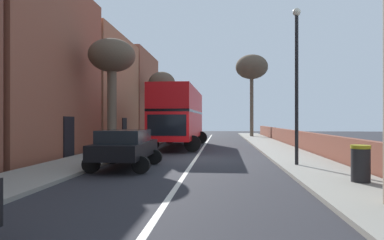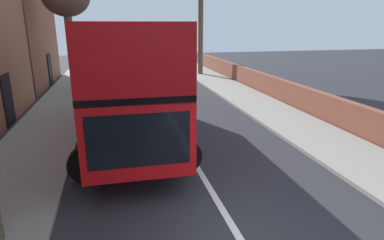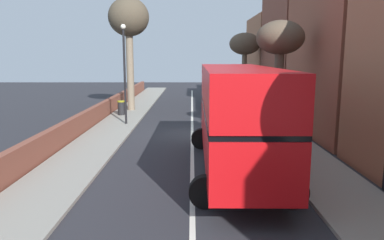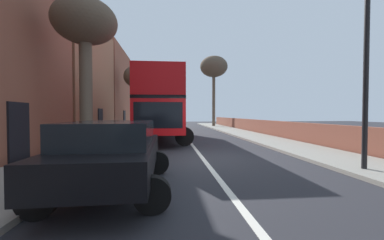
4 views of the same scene
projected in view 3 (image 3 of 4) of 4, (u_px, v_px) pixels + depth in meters
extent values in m
plane|color=#28282D|center=(192.00, 134.00, 21.27)|extent=(84.00, 84.00, 0.00)
cube|color=silver|center=(192.00, 134.00, 21.27)|extent=(0.16, 54.00, 0.01)
cube|color=gray|center=(276.00, 133.00, 21.26)|extent=(2.60, 60.00, 0.12)
cube|color=gray|center=(108.00, 133.00, 21.26)|extent=(2.60, 60.00, 0.12)
cube|color=#9E6647|center=(270.00, 58.00, 39.44)|extent=(4.00, 9.22, 8.58)
cube|color=#194C23|center=(251.00, 88.00, 40.00)|extent=(0.08, 1.10, 2.10)
cube|color=brown|center=(296.00, 46.00, 29.81)|extent=(4.00, 9.22, 10.58)
cube|color=maroon|center=(269.00, 97.00, 30.54)|extent=(0.08, 1.10, 2.10)
cube|color=brown|center=(343.00, 53.00, 20.47)|extent=(4.00, 9.22, 9.23)
cube|color=black|center=(304.00, 116.00, 21.09)|extent=(0.08, 1.10, 2.10)
cube|color=brown|center=(81.00, 124.00, 21.17)|extent=(0.36, 54.00, 1.19)
cube|color=red|center=(236.00, 133.00, 14.06)|extent=(2.60, 10.34, 1.70)
cube|color=black|center=(237.00, 109.00, 13.90)|extent=(2.62, 10.24, 0.16)
cube|color=red|center=(237.00, 87.00, 13.76)|extent=(2.60, 10.34, 1.50)
cube|color=black|center=(225.00, 111.00, 19.11)|extent=(2.20, 0.08, 1.19)
cylinder|color=black|center=(201.00, 139.00, 17.71)|extent=(1.00, 0.31, 1.00)
cylinder|color=black|center=(254.00, 139.00, 17.69)|extent=(1.00, 0.31, 1.00)
cylinder|color=black|center=(205.00, 192.00, 10.80)|extent=(1.00, 0.31, 1.00)
cylinder|color=black|center=(292.00, 192.00, 10.78)|extent=(1.00, 0.31, 1.00)
cube|color=black|center=(229.00, 112.00, 24.44)|extent=(1.84, 4.13, 0.56)
cube|color=black|center=(229.00, 104.00, 24.55)|extent=(1.67, 2.28, 0.49)
cylinder|color=black|center=(246.00, 122.00, 23.28)|extent=(0.64, 0.23, 0.64)
cylinder|color=black|center=(217.00, 122.00, 23.25)|extent=(0.64, 0.23, 0.64)
cylinder|color=black|center=(240.00, 115.00, 25.79)|extent=(0.64, 0.23, 0.64)
cylinder|color=black|center=(214.00, 115.00, 25.76)|extent=(0.64, 0.23, 0.64)
cube|color=black|center=(218.00, 95.00, 35.05)|extent=(1.92, 4.51, 0.65)
cube|color=black|center=(218.00, 88.00, 35.17)|extent=(1.73, 2.50, 0.56)
cylinder|color=black|center=(229.00, 101.00, 33.80)|extent=(0.65, 0.24, 0.64)
cylinder|color=black|center=(209.00, 101.00, 33.75)|extent=(0.65, 0.24, 0.64)
cylinder|color=black|center=(226.00, 98.00, 36.52)|extent=(0.65, 0.24, 0.64)
cylinder|color=black|center=(207.00, 98.00, 36.48)|extent=(0.65, 0.24, 0.64)
cylinder|color=#7A6B56|center=(130.00, 68.00, 29.33)|extent=(0.57, 0.57, 6.74)
ellipsoid|color=#4C4233|center=(129.00, 17.00, 28.63)|extent=(3.20, 3.20, 3.02)
cylinder|color=brown|center=(244.00, 76.00, 35.06)|extent=(0.47, 0.47, 4.91)
ellipsoid|color=brown|center=(245.00, 44.00, 34.53)|extent=(2.93, 2.93, 2.07)
cylinder|color=brown|center=(278.00, 93.00, 19.63)|extent=(0.50, 0.50, 4.80)
ellipsoid|color=brown|center=(280.00, 37.00, 19.12)|extent=(2.52, 2.52, 1.79)
cylinder|color=black|center=(125.00, 77.00, 23.22)|extent=(0.14, 0.14, 6.00)
sphere|color=silver|center=(123.00, 27.00, 22.67)|extent=(0.32, 0.32, 0.32)
cylinder|color=black|center=(121.00, 108.00, 27.23)|extent=(0.52, 0.52, 0.97)
cylinder|color=olive|center=(121.00, 101.00, 27.14)|extent=(0.55, 0.55, 0.10)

